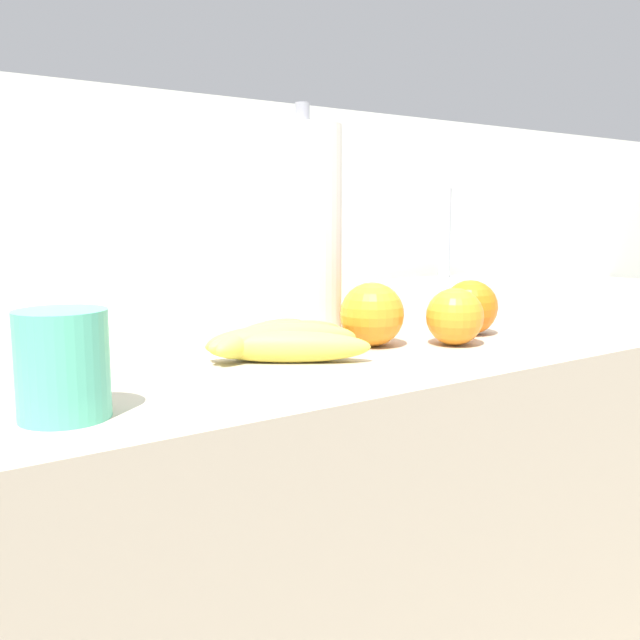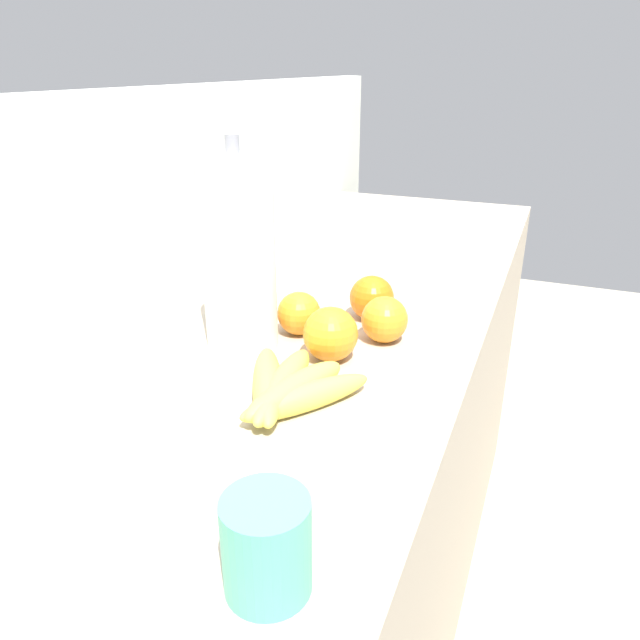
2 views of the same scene
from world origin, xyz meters
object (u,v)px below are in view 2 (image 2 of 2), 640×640
paper_towel_roll (239,257)px  sink_basin (301,245)px  orange_back_left (372,298)px  orange_back_right (299,313)px  mug (267,546)px  orange_right (385,319)px  banana_bunch (287,388)px  orange_far_right (331,334)px

paper_towel_roll → sink_basin: (0.48, 0.11, -0.12)m
orange_back_left → orange_back_right: bearing=138.8°
orange_back_right → sink_basin: bearing=23.2°
orange_back_left → mug: (-0.59, -0.09, 0.01)m
orange_back_right → orange_right: (0.02, -0.14, 0.00)m
banana_bunch → orange_far_right: 0.14m
banana_bunch → paper_towel_roll: size_ratio=0.64×
orange_back_right → sink_basin: sink_basin is taller
orange_far_right → paper_towel_roll: size_ratio=0.26×
banana_bunch → sink_basin: size_ratio=0.48×
orange_back_left → mug: size_ratio=0.85×
orange_back_left → orange_back_right: 0.14m
orange_far_right → sink_basin: sink_basin is taller
orange_far_right → paper_towel_roll: paper_towel_roll is taller
orange_back_left → orange_far_right: bearing=176.6°
banana_bunch → mug: bearing=-158.1°
banana_bunch → orange_back_left: (0.31, -0.02, 0.02)m
mug → sink_basin: bearing=22.0°
banana_bunch → mug: (-0.28, -0.11, 0.03)m
orange_right → paper_towel_roll: bearing=116.7°
orange_far_right → mug: 0.43m
paper_towel_roll → mug: paper_towel_roll is taller
orange_far_right → sink_basin: (0.47, 0.26, -0.02)m
orange_back_right → orange_right: bearing=-79.8°
orange_back_left → paper_towel_roll: 0.26m
banana_bunch → orange_right: orange_right is taller
orange_right → sink_basin: sink_basin is taller
orange_back_left → mug: 0.60m
sink_basin → mug: sink_basin is taller
sink_basin → mug: (-0.89, -0.36, 0.02)m
paper_towel_roll → sink_basin: size_ratio=0.75×
orange_right → sink_basin: 0.49m
banana_bunch → sink_basin: 0.66m
banana_bunch → orange_back_right: (0.20, 0.07, 0.02)m
banana_bunch → sink_basin: sink_basin is taller
orange_back_left → mug: bearing=-170.9°
orange_back_left → banana_bunch: bearing=176.7°
orange_right → paper_towel_roll: 0.25m
orange_back_right → paper_towel_roll: 0.15m
banana_bunch → orange_back_left: 0.31m
banana_bunch → orange_back_left: orange_back_left is taller
orange_back_right → mug: 0.52m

